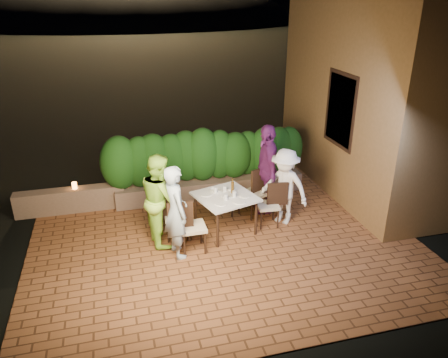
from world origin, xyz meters
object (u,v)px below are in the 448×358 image
object	(u,v)px
bowl	(215,190)
chair_right_front	(268,204)
parapet_lamp	(74,186)
chair_right_back	(252,193)
diner_blue	(176,212)
diner_green	(160,199)
diner_white	(284,187)
dining_table	(225,214)
chair_left_back	(177,215)
diner_purple	(267,169)
beer_bottle	(233,186)
chair_left_front	(192,226)

from	to	relation	value
bowl	chair_right_front	world-z (taller)	chair_right_front
parapet_lamp	chair_right_back	bearing A→B (deg)	-17.80
diner_blue	diner_green	distance (m)	0.56
diner_white	parapet_lamp	size ratio (longest dim) A/B	10.95
bowl	diner_white	bearing A→B (deg)	-8.17
diner_green	diner_blue	bearing A→B (deg)	-166.78
diner_blue	diner_green	xyz separation A→B (m)	(-0.19, 0.53, 0.01)
dining_table	parapet_lamp	distance (m)	3.24
bowl	chair_left_back	bearing A→B (deg)	-163.46
diner_purple	parapet_lamp	size ratio (longest dim) A/B	13.37
dining_table	beer_bottle	bearing A→B (deg)	25.88
chair_left_back	diner_purple	distance (m)	2.12
chair_right_front	diner_white	xyz separation A→B (m)	(0.35, 0.04, 0.32)
beer_bottle	chair_right_back	xyz separation A→B (m)	(0.54, 0.43, -0.41)
chair_right_front	diner_white	size ratio (longest dim) A/B	0.58
dining_table	parapet_lamp	bearing A→B (deg)	149.77
diner_white	chair_right_front	bearing A→B (deg)	-123.53
bowl	chair_left_front	world-z (taller)	chair_left_front
chair_right_front	diner_purple	xyz separation A→B (m)	(0.18, 0.61, 0.49)
parapet_lamp	diner_purple	bearing A→B (deg)	-14.51
chair_right_back	diner_blue	xyz separation A→B (m)	(-1.72, -1.06, 0.35)
beer_bottle	dining_table	bearing A→B (deg)	-154.12
diner_white	parapet_lamp	bearing A→B (deg)	-152.20
chair_right_front	diner_white	world-z (taller)	diner_white
beer_bottle	diner_blue	size ratio (longest dim) A/B	0.18
diner_blue	diner_purple	world-z (taller)	diner_purple
chair_right_back	diner_white	world-z (taller)	diner_white
diner_green	diner_purple	size ratio (longest dim) A/B	0.91
chair_right_back	parapet_lamp	size ratio (longest dim) A/B	6.95
chair_right_back	chair_left_front	bearing A→B (deg)	9.76
diner_blue	chair_left_front	bearing A→B (deg)	-90.32
diner_green	parapet_lamp	xyz separation A→B (m)	(-1.58, 1.66, -0.28)
chair_left_back	parapet_lamp	xyz separation A→B (m)	(-1.86, 1.61, 0.10)
chair_left_front	diner_green	xyz separation A→B (m)	(-0.48, 0.47, 0.36)
diner_purple	chair_left_front	bearing A→B (deg)	-49.69
diner_green	diner_purple	distance (m)	2.35
dining_table	bowl	size ratio (longest dim) A/B	5.77
beer_bottle	diner_white	world-z (taller)	diner_white
bowl	diner_purple	bearing A→B (deg)	17.85
diner_white	diner_purple	world-z (taller)	diner_purple
chair_left_front	diner_white	world-z (taller)	diner_white
diner_white	diner_blue	bearing A→B (deg)	-115.25
beer_bottle	bowl	xyz separation A→B (m)	(-0.29, 0.18, -0.13)
beer_bottle	chair_left_front	world-z (taller)	beer_bottle
beer_bottle	parapet_lamp	world-z (taller)	beer_bottle
chair_left_front	chair_left_back	distance (m)	0.56
dining_table	chair_left_front	xyz separation A→B (m)	(-0.73, -0.50, 0.11)
chair_left_back	chair_right_back	world-z (taller)	chair_right_back
chair_left_back	chair_right_front	xyz separation A→B (m)	(1.79, 0.00, -0.02)
chair_left_front	diner_white	distance (m)	2.04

